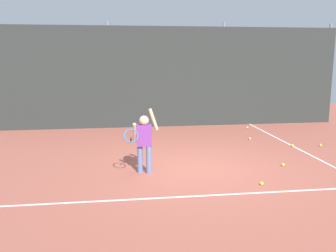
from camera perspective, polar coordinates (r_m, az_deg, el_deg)
ground_plane at (r=8.06m, az=4.69°, el=-6.53°), size 20.00×20.00×0.00m
court_line_baseline at (r=6.62m, az=7.71°, el=-10.51°), size 9.00×0.05×0.00m
court_line_sideline at (r=10.00m, az=20.28°, el=-3.75°), size 0.05×9.00×0.00m
back_fence_windscreen at (r=12.58m, az=-0.13°, el=7.53°), size 12.00×0.08×3.37m
fence_post_1 at (r=12.52m, az=-9.12°, el=7.73°), size 0.09×0.09×3.52m
fence_post_2 at (r=13.04m, az=8.43°, el=7.86°), size 0.09×0.09×3.52m
fence_post_3 at (r=14.62m, az=23.38°, el=7.41°), size 0.09×0.09×3.52m
tennis_player at (r=7.55m, az=-3.79°, el=-2.01°), size 0.72×0.58×1.35m
tennis_ball_0 at (r=12.65m, az=12.15°, el=-0.23°), size 0.07×0.07×0.07m
tennis_ball_1 at (r=10.95m, az=12.55°, el=-1.93°), size 0.07×0.07×0.07m
tennis_ball_2 at (r=7.24m, az=14.29°, el=-8.60°), size 0.07×0.07×0.07m
tennis_ball_3 at (r=10.74m, az=22.52°, el=-2.75°), size 0.07×0.07×0.07m
tennis_ball_4 at (r=10.45m, az=18.68°, el=-2.86°), size 0.07×0.07×0.07m
tennis_ball_5 at (r=8.55m, az=17.38°, el=-5.76°), size 0.07×0.07×0.07m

